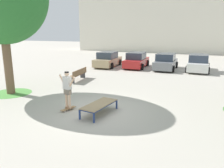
{
  "coord_description": "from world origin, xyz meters",
  "views": [
    {
      "loc": [
        4.11,
        -8.51,
        3.49
      ],
      "look_at": [
        0.3,
        1.17,
        1.0
      ],
      "focal_mm": 35.29,
      "sensor_mm": 36.0,
      "label": 1
    }
  ],
  "objects_px": {
    "car_red": "(136,61)",
    "skateboard": "(68,109)",
    "skate_box": "(99,105)",
    "park_bench": "(78,74)",
    "skater": "(67,87)",
    "car_white": "(198,63)",
    "car_grey": "(166,62)",
    "car_tan": "(108,60)"
  },
  "relations": [
    {
      "from": "skateboard",
      "to": "car_tan",
      "type": "xyz_separation_m",
      "value": [
        -3.21,
        12.44,
        0.61
      ]
    },
    {
      "from": "car_grey",
      "to": "car_tan",
      "type": "bearing_deg",
      "value": -175.75
    },
    {
      "from": "skateboard",
      "to": "car_white",
      "type": "xyz_separation_m",
      "value": [
        5.34,
        13.04,
        0.61
      ]
    },
    {
      "from": "car_red",
      "to": "car_grey",
      "type": "distance_m",
      "value": 2.85
    },
    {
      "from": "car_white",
      "to": "park_bench",
      "type": "bearing_deg",
      "value": -137.56
    },
    {
      "from": "car_red",
      "to": "park_bench",
      "type": "relative_size",
      "value": 1.74
    },
    {
      "from": "skateboard",
      "to": "car_grey",
      "type": "relative_size",
      "value": 0.2
    },
    {
      "from": "car_red",
      "to": "car_white",
      "type": "height_order",
      "value": "same"
    },
    {
      "from": "skater",
      "to": "car_white",
      "type": "relative_size",
      "value": 0.4
    },
    {
      "from": "car_tan",
      "to": "car_white",
      "type": "xyz_separation_m",
      "value": [
        8.55,
        0.6,
        0.0
      ]
    },
    {
      "from": "car_white",
      "to": "car_grey",
      "type": "bearing_deg",
      "value": -176.44
    },
    {
      "from": "skateboard",
      "to": "car_grey",
      "type": "xyz_separation_m",
      "value": [
        2.49,
        12.86,
        0.61
      ]
    },
    {
      "from": "skateboard",
      "to": "skater",
      "type": "bearing_deg",
      "value": 75.07
    },
    {
      "from": "skate_box",
      "to": "car_red",
      "type": "distance_m",
      "value": 12.97
    },
    {
      "from": "car_red",
      "to": "park_bench",
      "type": "distance_m",
      "value": 7.67
    },
    {
      "from": "car_tan",
      "to": "car_white",
      "type": "distance_m",
      "value": 8.57
    },
    {
      "from": "car_white",
      "to": "car_red",
      "type": "bearing_deg",
      "value": -178.95
    },
    {
      "from": "skate_box",
      "to": "car_grey",
      "type": "bearing_deg",
      "value": 85.55
    },
    {
      "from": "car_red",
      "to": "skateboard",
      "type": "bearing_deg",
      "value": -88.42
    },
    {
      "from": "skater",
      "to": "car_tan",
      "type": "height_order",
      "value": "skater"
    },
    {
      "from": "car_white",
      "to": "skater",
      "type": "bearing_deg",
      "value": -112.29
    },
    {
      "from": "skateboard",
      "to": "car_white",
      "type": "distance_m",
      "value": 14.1
    },
    {
      "from": "car_red",
      "to": "skater",
      "type": "bearing_deg",
      "value": -88.42
    },
    {
      "from": "skateboard",
      "to": "car_white",
      "type": "relative_size",
      "value": 0.19
    },
    {
      "from": "skate_box",
      "to": "park_bench",
      "type": "relative_size",
      "value": 0.82
    },
    {
      "from": "skate_box",
      "to": "car_tan",
      "type": "relative_size",
      "value": 0.47
    },
    {
      "from": "car_red",
      "to": "car_tan",
      "type": "bearing_deg",
      "value": -170.12
    },
    {
      "from": "skate_box",
      "to": "skater",
      "type": "xyz_separation_m",
      "value": [
        -1.5,
        -0.1,
        0.66
      ]
    },
    {
      "from": "skater",
      "to": "car_white",
      "type": "bearing_deg",
      "value": 67.71
    },
    {
      "from": "skate_box",
      "to": "car_grey",
      "type": "height_order",
      "value": "car_grey"
    },
    {
      "from": "car_tan",
      "to": "park_bench",
      "type": "relative_size",
      "value": 1.75
    },
    {
      "from": "skate_box",
      "to": "skater",
      "type": "bearing_deg",
      "value": -176.12
    },
    {
      "from": "skate_box",
      "to": "park_bench",
      "type": "xyz_separation_m",
      "value": [
        -4.24,
        5.54,
        0.03
      ]
    },
    {
      "from": "skate_box",
      "to": "skateboard",
      "type": "bearing_deg",
      "value": -176.06
    },
    {
      "from": "skate_box",
      "to": "park_bench",
      "type": "bearing_deg",
      "value": 127.4
    },
    {
      "from": "skateboard",
      "to": "car_white",
      "type": "height_order",
      "value": "car_white"
    },
    {
      "from": "skate_box",
      "to": "car_red",
      "type": "relative_size",
      "value": 0.47
    },
    {
      "from": "car_tan",
      "to": "car_red",
      "type": "height_order",
      "value": "same"
    },
    {
      "from": "car_tan",
      "to": "car_red",
      "type": "bearing_deg",
      "value": 9.88
    },
    {
      "from": "skate_box",
      "to": "skater",
      "type": "distance_m",
      "value": 1.64
    },
    {
      "from": "skateboard",
      "to": "car_red",
      "type": "height_order",
      "value": "car_red"
    },
    {
      "from": "skateboard",
      "to": "car_grey",
      "type": "bearing_deg",
      "value": 79.03
    }
  ]
}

